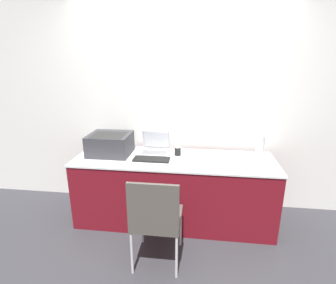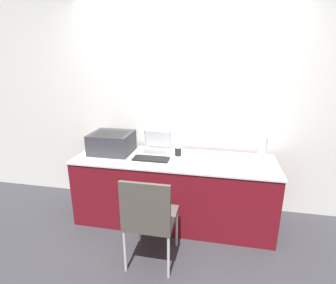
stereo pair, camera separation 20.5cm
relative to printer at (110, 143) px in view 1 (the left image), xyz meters
The scene contains 9 objects.
ground_plane 1.25m from the printer, 28.29° to the right, with size 14.00×14.00×0.00m, color #333338.
wall_back 0.94m from the printer, 28.05° to the left, with size 8.00×0.05×2.60m.
table 0.92m from the printer, ahead, with size 2.23×0.72×0.78m.
printer is the anchor object (origin of this frame).
laptop_left 0.53m from the printer, 13.90° to the left, with size 0.33×0.31×0.24m.
external_keyboard 0.55m from the printer, 15.42° to the right, with size 0.40×0.16×0.02m.
coffee_cup 0.79m from the printer, ahead, with size 0.08×0.08×0.11m.
metal_pitcher 1.74m from the printer, ahead, with size 0.10×0.10×0.27m.
chair 1.13m from the printer, 50.43° to the right, with size 0.43×0.46×0.90m.
Camera 1 is at (0.28, -2.38, 1.84)m, focal length 28.00 mm.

